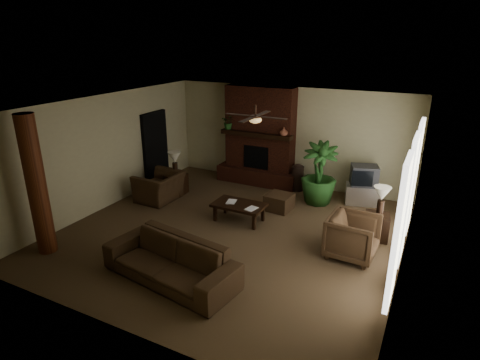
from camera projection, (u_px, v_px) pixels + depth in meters
The scene contains 23 objects.
room_shell at pixel (231, 172), 8.39m from camera, with size 7.00×7.00×7.00m.
fireplace at pixel (259, 144), 11.51m from camera, with size 2.40×0.70×2.80m.
windows at pixel (407, 200), 7.11m from camera, with size 0.08×3.65×2.35m.
log_column at pixel (37, 186), 7.63m from camera, with size 0.36×0.36×2.80m, color brown.
doorway at pixel (155, 148), 11.48m from camera, with size 0.10×1.00×2.10m, color black.
ceiling_fan at pixel (255, 118), 8.08m from camera, with size 1.35×1.35×0.37m.
sofa at pixel (170, 255), 7.00m from camera, with size 2.52×0.74×0.99m, color #3F2C1B.
armchair_left at pixel (159, 182), 10.44m from camera, with size 1.13×0.73×0.99m, color #3F2C1B.
armchair_right at pixel (353, 235), 7.74m from camera, with size 0.91×0.86×0.94m, color #3F2C1B.
coffee_table at pixel (239, 206), 9.28m from camera, with size 1.20×0.70×0.43m.
ottoman at pixel (279, 202), 9.95m from camera, with size 0.60×0.60×0.40m, color #3F2C1B.
tv_stand at pixel (363, 194), 10.30m from camera, with size 0.85×0.50×0.50m, color silver.
tv at pixel (364, 176), 10.13m from camera, with size 0.78×0.71×0.52m.
floor_vase at pixel (298, 176), 11.12m from camera, with size 0.34×0.34×0.77m.
floor_plant at pixel (318, 186), 10.28m from camera, with size 0.90×1.60×0.90m, color #265220.
side_table_left at pixel (176, 184), 10.93m from camera, with size 0.50×0.50×0.55m, color black.
lamp_left at pixel (175, 159), 10.65m from camera, with size 0.40×0.40×0.65m.
side_table_right at pixel (376, 226), 8.51m from camera, with size 0.50×0.50×0.55m, color black.
lamp_right at pixel (382, 196), 8.21m from camera, with size 0.40×0.40×0.65m.
mantel_plant at pixel (229, 123), 11.49m from camera, with size 0.38×0.42×0.33m, color #265220.
mantel_vase at pixel (284, 132), 10.73m from camera, with size 0.22×0.23×0.22m, color #97543C.
book_a at pixel (227, 196), 9.32m from camera, with size 0.22×0.03×0.29m, color #999999.
book_b at pixel (248, 202), 8.99m from camera, with size 0.21×0.02×0.29m, color #999999.
Camera 1 is at (3.75, -7.00, 4.12)m, focal length 29.87 mm.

